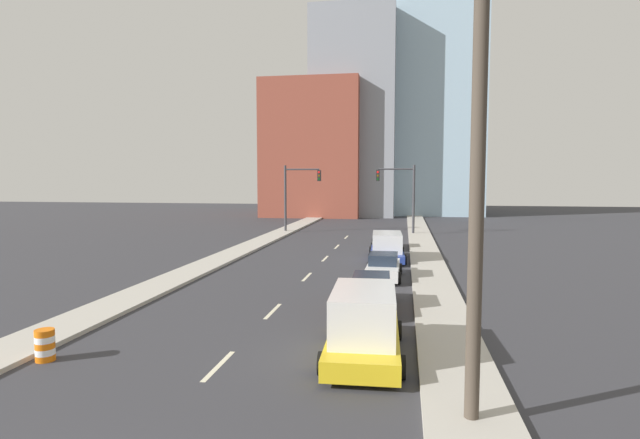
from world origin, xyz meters
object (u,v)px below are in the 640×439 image
at_px(utility_pole_right_near, 477,189).
at_px(sedan_white, 383,267).
at_px(box_truck_blue, 387,247).
at_px(sedan_silver, 385,241).
at_px(sedan_orange, 371,293).
at_px(traffic_signal_left, 295,190).
at_px(traffic_barrel, 45,345).
at_px(traffic_signal_right, 404,190).
at_px(box_truck_yellow, 364,325).

distance_m(utility_pole_right_near, sedan_white, 16.90).
relative_size(box_truck_blue, sedan_silver, 1.34).
bearing_deg(sedan_white, sedan_orange, -91.36).
bearing_deg(box_truck_blue, traffic_signal_left, 118.59).
distance_m(traffic_signal_left, box_truck_blue, 19.16).
xyz_separation_m(traffic_barrel, box_truck_blue, (9.46, 20.27, 0.42)).
height_order(utility_pole_right_near, traffic_barrel, utility_pole_right_near).
height_order(box_truck_blue, sedan_silver, box_truck_blue).
distance_m(traffic_signal_left, traffic_barrel, 36.56).
relative_size(traffic_signal_right, sedan_silver, 1.58).
bearing_deg(sedan_silver, traffic_signal_right, 80.48).
relative_size(traffic_barrel, sedan_silver, 0.22).
xyz_separation_m(utility_pole_right_near, sedan_white, (-2.60, 16.06, -4.59)).
bearing_deg(sedan_orange, box_truck_yellow, -90.70).
bearing_deg(traffic_barrel, utility_pole_right_near, -8.98).
distance_m(traffic_signal_right, box_truck_yellow, 34.69).
height_order(sedan_white, box_truck_blue, box_truck_blue).
xyz_separation_m(box_truck_yellow, sedan_orange, (-0.14, 5.82, -0.34)).
bearing_deg(box_truck_yellow, box_truck_blue, 87.59).
distance_m(traffic_signal_right, sedan_white, 22.53).
height_order(traffic_signal_left, box_truck_blue, traffic_signal_left).
relative_size(utility_pole_right_near, box_truck_blue, 1.77).
bearing_deg(box_truck_yellow, sedan_orange, 89.26).
relative_size(traffic_barrel, box_truck_yellow, 0.17).
bearing_deg(box_truck_yellow, sedan_white, 87.44).
relative_size(traffic_signal_left, utility_pole_right_near, 0.67).
height_order(utility_pole_right_near, sedan_orange, utility_pole_right_near).
distance_m(sedan_orange, sedan_white, 6.49).
distance_m(traffic_signal_left, box_truck_yellow, 36.01).
bearing_deg(sedan_silver, utility_pole_right_near, -85.70).
xyz_separation_m(sedan_orange, sedan_silver, (-0.15, 18.35, -0.04)).
bearing_deg(box_truck_yellow, traffic_barrel, -171.01).
xyz_separation_m(sedan_orange, box_truck_blue, (0.23, 12.60, 0.23)).
height_order(traffic_signal_left, utility_pole_right_near, utility_pole_right_near).
xyz_separation_m(sedan_white, sedan_silver, (-0.38, 11.87, -0.00)).
height_order(sedan_orange, box_truck_blue, box_truck_blue).
bearing_deg(sedan_orange, sedan_silver, 88.35).
bearing_deg(utility_pole_right_near, box_truck_yellow, 125.57).
bearing_deg(box_truck_blue, utility_pole_right_near, -86.15).
xyz_separation_m(utility_pole_right_near, sedan_silver, (-2.98, 27.92, -4.59)).
xyz_separation_m(box_truck_yellow, sedan_white, (0.09, 12.30, -0.38)).
relative_size(utility_pole_right_near, sedan_white, 2.36).
relative_size(utility_pole_right_near, box_truck_yellow, 1.87).
relative_size(traffic_signal_right, traffic_barrel, 7.15).
bearing_deg(traffic_barrel, traffic_signal_left, 90.58).
xyz_separation_m(traffic_signal_left, traffic_signal_right, (10.86, 0.00, 0.00)).
xyz_separation_m(traffic_signal_right, utility_pole_right_near, (1.57, -38.26, 0.89)).
xyz_separation_m(box_truck_yellow, sedan_silver, (-0.29, 24.17, -0.38)).
xyz_separation_m(traffic_signal_right, sedan_white, (-1.03, -22.21, -3.70)).
bearing_deg(utility_pole_right_near, traffic_barrel, 171.02).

